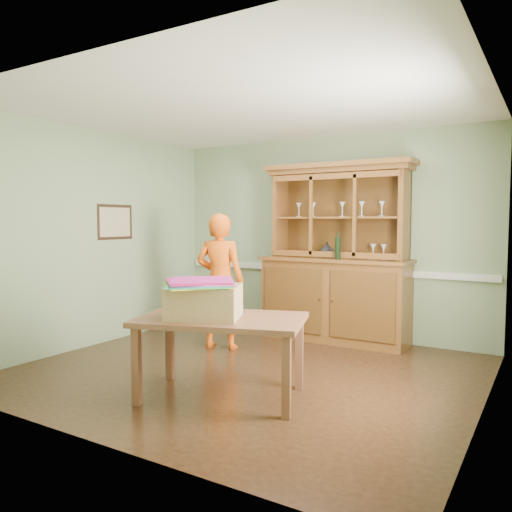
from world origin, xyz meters
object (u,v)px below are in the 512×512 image
Objects in this scene: dining_table at (221,326)px; cardboard_box at (204,302)px; china_hutch at (336,279)px; person at (220,281)px.

dining_table is 0.27m from cardboard_box.
china_hutch reaches higher than person.
cardboard_box is at bearing 105.93° from person.
person reaches higher than dining_table.
dining_table is (-0.05, -2.52, -0.17)m from china_hutch.
china_hutch is at bearing 86.58° from cardboard_box.
cardboard_box is 0.37× the size of person.
cardboard_box reaches higher than dining_table.
person is at bearing 107.68° from dining_table.
person is at bearing -133.66° from china_hutch.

